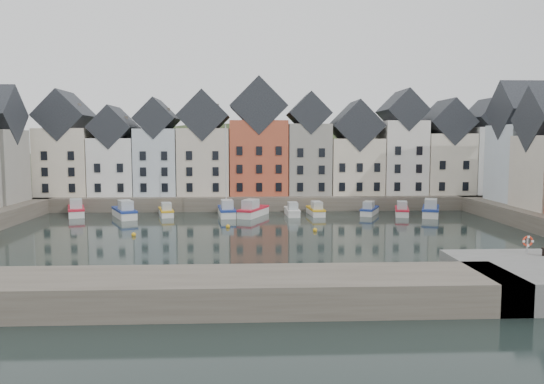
{
  "coord_description": "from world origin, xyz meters",
  "views": [
    {
      "loc": [
        -1.62,
        -54.23,
        10.32
      ],
      "look_at": [
        1.15,
        6.0,
        4.43
      ],
      "focal_mm": 35.0,
      "sensor_mm": 36.0,
      "label": 1
    }
  ],
  "objects": [
    {
      "name": "boat_d",
      "position": [
        -4.51,
        17.62,
        0.82
      ],
      "size": [
        2.81,
        6.83,
        12.69
      ],
      "rotation": [
        0.0,
        0.0,
        0.11
      ],
      "color": "silver",
      "rests_on": "ground"
    },
    {
      "name": "mooring_buoys",
      "position": [
        -4.0,
        5.33,
        0.15
      ],
      "size": [
        20.5,
        5.5,
        0.5
      ],
      "color": "gold",
      "rests_on": "ground"
    },
    {
      "name": "life_ring_post",
      "position": [
        19.05,
        -16.54,
        2.86
      ],
      "size": [
        0.8,
        0.17,
        1.3
      ],
      "color": "gray",
      "rests_on": "near_quay"
    },
    {
      "name": "far_terrace",
      "position": [
        3.21,
        28.0,
        8.88
      ],
      "size": [
        72.37,
        8.16,
        17.78
      ],
      "color": "#F0E2C9",
      "rests_on": "far_quay"
    },
    {
      "name": "boat_e",
      "position": [
        -0.96,
        17.32,
        0.78
      ],
      "size": [
        4.59,
        7.09,
        2.61
      ],
      "rotation": [
        0.0,
        0.0,
        -0.4
      ],
      "color": "silver",
      "rests_on": "ground"
    },
    {
      "name": "boat_i",
      "position": [
        19.65,
        17.45,
        0.66
      ],
      "size": [
        3.18,
        6.01,
        2.21
      ],
      "rotation": [
        0.0,
        0.0,
        -0.26
      ],
      "color": "silver",
      "rests_on": "ground"
    },
    {
      "name": "boat_g",
      "position": [
        7.79,
        18.17,
        0.65
      ],
      "size": [
        2.12,
        5.75,
        2.17
      ],
      "rotation": [
        0.0,
        0.0,
        0.07
      ],
      "color": "silver",
      "rests_on": "ground"
    },
    {
      "name": "boat_b",
      "position": [
        -18.11,
        16.79,
        0.79
      ],
      "size": [
        4.77,
        7.16,
        2.65
      ],
      "rotation": [
        0.0,
        0.0,
        0.42
      ],
      "color": "silver",
      "rests_on": "ground"
    },
    {
      "name": "boat_c",
      "position": [
        -12.83,
        18.34,
        0.62
      ],
      "size": [
        2.88,
        5.63,
        2.07
      ],
      "rotation": [
        0.0,
        0.0,
        0.24
      ],
      "color": "silver",
      "rests_on": "ground"
    },
    {
      "name": "far_quay",
      "position": [
        0.0,
        30.0,
        1.0
      ],
      "size": [
        90.0,
        16.0,
        2.0
      ],
      "primitive_type": "cube",
      "color": "brown",
      "rests_on": "ground"
    },
    {
      "name": "boat_f",
      "position": [
        4.49,
        17.96,
        0.62
      ],
      "size": [
        1.89,
        5.5,
        2.09
      ],
      "rotation": [
        0.0,
        0.0,
        0.04
      ],
      "color": "silver",
      "rests_on": "ground"
    },
    {
      "name": "boat_j",
      "position": [
        23.39,
        16.54,
        0.79
      ],
      "size": [
        4.4,
        7.2,
        2.65
      ],
      "rotation": [
        0.0,
        0.0,
        -0.36
      ],
      "color": "silver",
      "rests_on": "ground"
    },
    {
      "name": "boat_a",
      "position": [
        -25.26,
        19.18,
        0.77
      ],
      "size": [
        4.12,
        7.03,
        2.58
      ],
      "rotation": [
        0.0,
        0.0,
        0.33
      ],
      "color": "silver",
      "rests_on": "ground"
    },
    {
      "name": "ground",
      "position": [
        0.0,
        0.0,
        0.0
      ],
      "size": [
        260.0,
        260.0,
        0.0
      ],
      "primitive_type": "plane",
      "color": "black",
      "rests_on": "ground"
    },
    {
      "name": "hillside",
      "position": [
        0.02,
        56.0,
        -17.96
      ],
      "size": [
        153.6,
        70.4,
        64.0
      ],
      "color": "#222F17",
      "rests_on": "ground"
    },
    {
      "name": "boat_h",
      "position": [
        15.33,
        18.32,
        0.63
      ],
      "size": [
        3.78,
        5.7,
        2.1
      ],
      "rotation": [
        0.0,
        0.0,
        -0.42
      ],
      "color": "silver",
      "rests_on": "ground"
    },
    {
      "name": "near_wall",
      "position": [
        -10.0,
        -22.0,
        1.0
      ],
      "size": [
        50.0,
        6.0,
        2.0
      ],
      "primitive_type": "cube",
      "color": "brown",
      "rests_on": "ground"
    }
  ]
}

